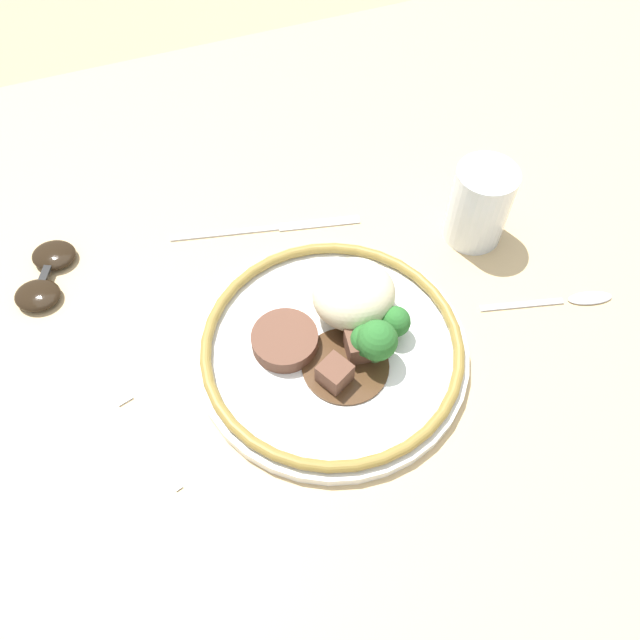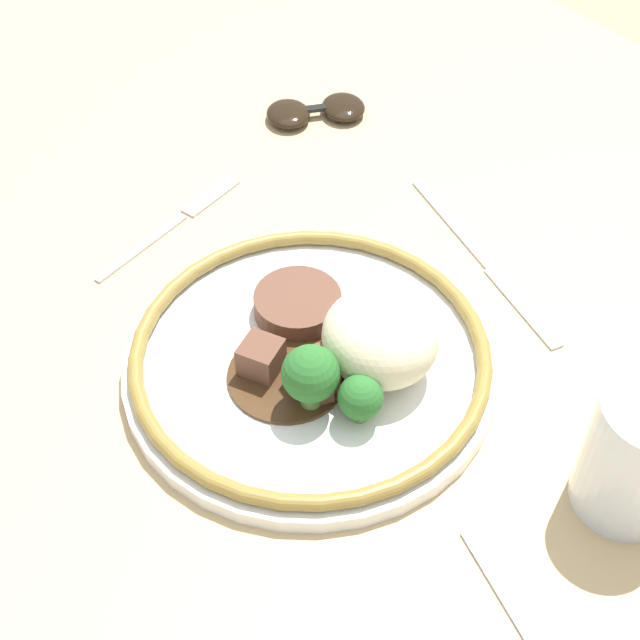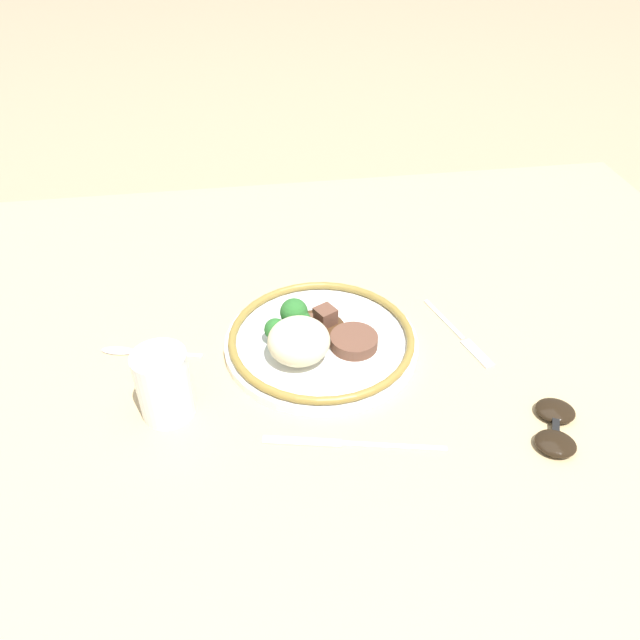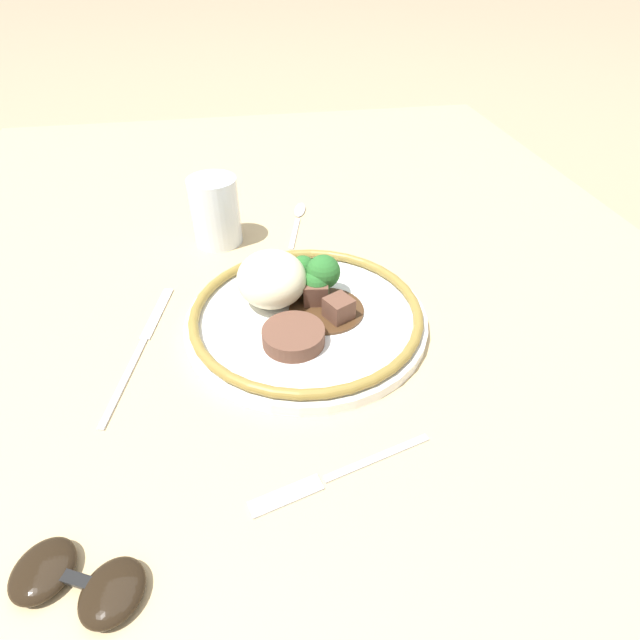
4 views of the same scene
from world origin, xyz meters
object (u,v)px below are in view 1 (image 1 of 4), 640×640
juice_glass (479,207)px  fork (129,406)px  plate (337,339)px  sunglasses (46,275)px  knife (274,228)px  spoon (573,300)px

juice_glass → fork: (-0.44, -0.09, -0.05)m
plate → sunglasses: bearing=143.8°
fork → knife: same height
plate → fork: size_ratio=1.67×
fork → plate: bearing=-108.1°
fork → spoon: 0.50m
fork → knife: 0.28m
fork → sunglasses: sunglasses is taller
juice_glass → spoon: bearing=-65.0°
knife → sunglasses: size_ratio=1.99×
fork → knife: size_ratio=0.75×
spoon → sunglasses: (-0.56, 0.24, 0.01)m
knife → sunglasses: bearing=-171.3°
knife → sunglasses: sunglasses is taller
juice_glass → spoon: (0.06, -0.13, -0.04)m
sunglasses → spoon: bearing=1.6°
knife → spoon: size_ratio=1.51×
juice_glass → spoon: juice_glass is taller
plate → fork: 0.23m
juice_glass → spoon: size_ratio=0.65×
fork → spoon: size_ratio=1.14×
fork → sunglasses: bearing=0.6°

